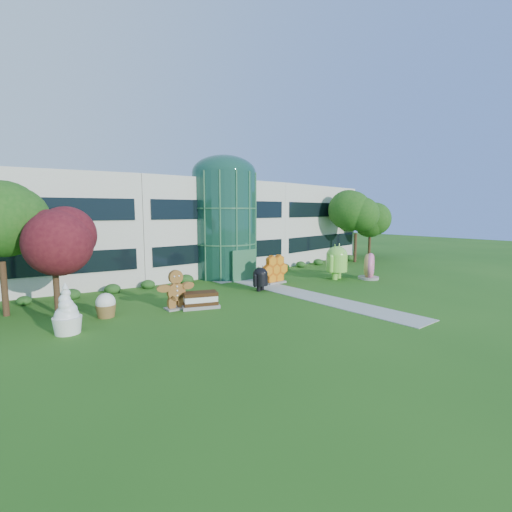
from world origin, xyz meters
TOP-DOWN VIEW (x-y plane):
  - ground at (0.00, 0.00)m, footprint 140.00×140.00m
  - building at (0.00, 18.00)m, footprint 46.00×15.00m
  - atrium at (0.00, 12.00)m, footprint 6.00×6.00m
  - walkway at (0.00, 2.00)m, footprint 2.40×20.00m
  - tree_red at (-15.50, 7.50)m, footprint 4.00×4.00m
  - trees_backdrop at (0.00, 13.00)m, footprint 52.00×8.00m
  - android_green at (7.13, 4.19)m, footprint 3.63×2.91m
  - android_black at (-1.61, 4.74)m, footprint 2.21×1.82m
  - donut at (9.35, 2.24)m, footprint 2.60×2.14m
  - gingerbread at (-9.33, 3.96)m, footprint 2.85×1.23m
  - ice_cream_sandwich at (-7.99, 3.20)m, footprint 2.65×1.94m
  - honeycomb at (1.28, 6.21)m, footprint 2.88×1.07m
  - froyo at (-15.91, 3.14)m, footprint 1.93×1.93m
  - cupcake at (-13.43, 4.93)m, footprint 1.48×1.48m

SIDE VIEW (x-z plane):
  - ground at x=0.00m, z-range 0.00..0.00m
  - walkway at x=0.00m, z-range 0.00..0.04m
  - ice_cream_sandwich at x=-7.99m, z-range 0.00..1.06m
  - cupcake at x=-13.43m, z-range 0.00..1.46m
  - android_black at x=-1.61m, z-range 0.00..2.16m
  - honeycomb at x=1.28m, z-range 0.00..2.25m
  - donut at x=9.35m, z-range 0.00..2.44m
  - gingerbread at x=-9.33m, z-range 0.00..2.57m
  - froyo at x=-15.91m, z-range 0.00..2.64m
  - android_green at x=7.13m, z-range 0.00..3.58m
  - tree_red at x=-15.50m, z-range 0.00..6.00m
  - trees_backdrop at x=0.00m, z-range 0.00..8.40m
  - building at x=0.00m, z-range 0.00..9.30m
  - atrium at x=0.00m, z-range 0.00..9.80m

